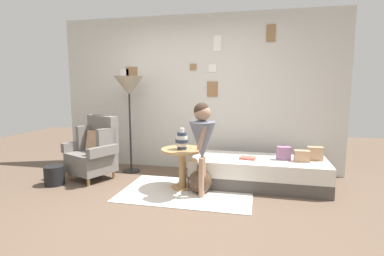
% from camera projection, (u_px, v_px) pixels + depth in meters
% --- Properties ---
extents(ground_plane, '(12.00, 12.00, 0.00)m').
position_uv_depth(ground_plane, '(161.00, 213.00, 3.40)').
color(ground_plane, brown).
extents(gallery_wall, '(4.80, 0.12, 2.60)m').
position_uv_depth(gallery_wall, '(196.00, 94.00, 5.10)').
color(gallery_wall, beige).
rests_on(gallery_wall, ground).
extents(rug, '(1.76, 1.14, 0.01)m').
position_uv_depth(rug, '(187.00, 192.00, 4.07)').
color(rug, silver).
rests_on(rug, ground).
extents(armchair, '(0.89, 0.80, 0.97)m').
position_uv_depth(armchair, '(95.00, 151.00, 4.63)').
color(armchair, tan).
rests_on(armchair, ground).
extents(daybed, '(1.91, 0.82, 0.40)m').
position_uv_depth(daybed, '(258.00, 172.00, 4.32)').
color(daybed, '#4C4742').
rests_on(daybed, ground).
extents(pillow_head, '(0.21, 0.13, 0.19)m').
position_uv_depth(pillow_head, '(315.00, 154.00, 4.18)').
color(pillow_head, tan).
rests_on(pillow_head, daybed).
extents(pillow_mid, '(0.21, 0.13, 0.16)m').
position_uv_depth(pillow_mid, '(302.00, 156.00, 4.11)').
color(pillow_mid, tan).
rests_on(pillow_mid, daybed).
extents(pillow_back, '(0.20, 0.14, 0.18)m').
position_uv_depth(pillow_back, '(284.00, 153.00, 4.21)').
color(pillow_back, gray).
rests_on(pillow_back, daybed).
extents(side_table, '(0.59, 0.59, 0.57)m').
position_uv_depth(side_table, '(182.00, 160.00, 4.18)').
color(side_table, tan).
rests_on(side_table, ground).
extents(vase_striped, '(0.18, 0.18, 0.30)m').
position_uv_depth(vase_striped, '(182.00, 140.00, 4.10)').
color(vase_striped, '#2D384C').
rests_on(vase_striped, side_table).
extents(floor_lamp, '(0.48, 0.48, 1.59)m').
position_uv_depth(floor_lamp, '(129.00, 88.00, 4.86)').
color(floor_lamp, black).
rests_on(floor_lamp, ground).
extents(person_child, '(0.34, 0.34, 1.23)m').
position_uv_depth(person_child, '(202.00, 137.00, 3.80)').
color(person_child, '#A37A60').
rests_on(person_child, ground).
extents(book_on_daybed, '(0.24, 0.19, 0.03)m').
position_uv_depth(book_on_daybed, '(248.00, 158.00, 4.26)').
color(book_on_daybed, '#BF5B4F').
rests_on(book_on_daybed, daybed).
extents(demijohn_near, '(0.31, 0.31, 0.40)m').
position_uv_depth(demijohn_near, '(200.00, 181.00, 4.02)').
color(demijohn_near, '#473323').
rests_on(demijohn_near, ground).
extents(magazine_basket, '(0.28, 0.28, 0.28)m').
position_uv_depth(magazine_basket, '(54.00, 175.00, 4.36)').
color(magazine_basket, black).
rests_on(magazine_basket, ground).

